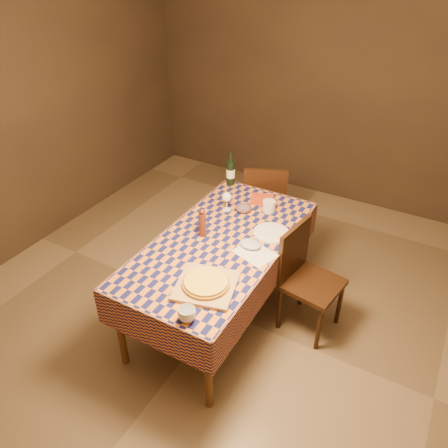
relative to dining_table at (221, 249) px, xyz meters
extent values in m
plane|color=brown|center=(0.00, 0.00, -0.69)|extent=(5.00, 5.00, 0.00)
cube|color=#34271D|center=(0.00, 2.50, 0.66)|extent=(4.50, 0.10, 2.70)
cube|color=#34271D|center=(-2.25, 0.00, 0.66)|extent=(0.10, 5.00, 2.70)
cylinder|color=brown|center=(-0.38, -0.83, -0.32)|extent=(0.06, 0.06, 0.75)
cylinder|color=brown|center=(0.38, -0.83, -0.32)|extent=(0.06, 0.06, 0.75)
cylinder|color=brown|center=(-0.38, 0.83, -0.32)|extent=(0.06, 0.06, 0.75)
cylinder|color=brown|center=(0.38, 0.83, -0.32)|extent=(0.06, 0.06, 0.75)
cube|color=brown|center=(0.00, 0.00, 0.05)|extent=(0.90, 1.80, 0.03)
cube|color=brown|center=(0.00, 0.00, 0.07)|extent=(0.92, 1.82, 0.02)
cube|color=brown|center=(0.00, -0.92, -0.07)|extent=(0.94, 0.01, 0.30)
cube|color=brown|center=(0.00, 0.92, -0.07)|extent=(0.94, 0.01, 0.30)
cube|color=brown|center=(-0.47, 0.00, -0.07)|extent=(0.01, 1.84, 0.30)
cube|color=brown|center=(0.47, 0.00, -0.07)|extent=(0.01, 1.84, 0.30)
cube|color=tan|center=(0.18, -0.52, 0.09)|extent=(0.48, 0.48, 0.02)
cylinder|color=#936118|center=(0.18, -0.52, 0.11)|extent=(0.39, 0.39, 0.02)
cylinder|color=gold|center=(0.18, -0.52, 0.13)|extent=(0.35, 0.35, 0.01)
cylinder|color=#491E11|center=(-0.16, -0.01, 0.18)|extent=(0.07, 0.07, 0.20)
sphere|color=#491E11|center=(-0.16, -0.01, 0.30)|extent=(0.04, 0.04, 0.04)
imported|color=#614551|center=(-0.05, 0.48, 0.10)|extent=(0.15, 0.15, 0.04)
cylinder|color=silver|center=(-0.19, 0.43, 0.08)|extent=(0.08, 0.08, 0.01)
cylinder|color=silver|center=(-0.19, 0.43, 0.12)|extent=(0.01, 0.01, 0.08)
sphere|color=silver|center=(-0.19, 0.43, 0.20)|extent=(0.08, 0.08, 0.08)
ellipsoid|color=#3E070A|center=(-0.19, 0.43, 0.19)|extent=(0.06, 0.06, 0.03)
cylinder|color=black|center=(-0.39, 0.86, 0.19)|extent=(0.09, 0.09, 0.23)
cylinder|color=black|center=(-0.39, 0.86, 0.36)|extent=(0.04, 0.04, 0.10)
cylinder|color=silver|center=(-0.39, 0.86, 0.19)|extent=(0.10, 0.10, 0.08)
cylinder|color=silver|center=(0.14, 0.60, 0.12)|extent=(0.15, 0.15, 0.09)
cube|color=#B53317|center=(0.03, 0.70, 0.10)|extent=(0.23, 0.20, 0.05)
cylinder|color=silver|center=(0.30, 0.28, 0.08)|extent=(0.37, 0.37, 0.02)
imported|color=white|center=(0.23, -0.83, 0.12)|extent=(0.12, 0.12, 0.09)
cube|color=silver|center=(0.30, -0.01, 0.08)|extent=(0.35, 0.30, 0.00)
ellipsoid|color=#A0A5CC|center=(0.24, 0.05, 0.10)|extent=(0.20, 0.16, 0.05)
cube|color=black|center=(-0.16, 1.19, -0.24)|extent=(0.55, 0.55, 0.04)
cube|color=black|center=(-0.09, 1.01, 0.01)|extent=(0.40, 0.20, 0.46)
cylinder|color=black|center=(-0.07, 1.43, -0.48)|extent=(0.04, 0.04, 0.43)
cylinder|color=black|center=(-0.40, 1.29, -0.48)|extent=(0.04, 0.04, 0.43)
cylinder|color=black|center=(0.07, 1.10, -0.48)|extent=(0.04, 0.04, 0.43)
cylinder|color=black|center=(-0.26, 0.96, -0.48)|extent=(0.04, 0.04, 0.43)
cube|color=black|center=(0.71, 0.23, -0.24)|extent=(0.48, 0.48, 0.04)
cube|color=black|center=(0.51, 0.26, 0.01)|extent=(0.10, 0.42, 0.46)
cylinder|color=black|center=(0.86, 0.02, -0.48)|extent=(0.04, 0.04, 0.43)
cylinder|color=black|center=(0.92, 0.38, -0.48)|extent=(0.04, 0.04, 0.43)
cylinder|color=black|center=(0.50, 0.08, -0.48)|extent=(0.04, 0.04, 0.43)
cylinder|color=black|center=(0.56, 0.44, -0.48)|extent=(0.04, 0.04, 0.43)
camera|label=1|loc=(1.39, -2.40, 2.08)|focal=35.00mm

